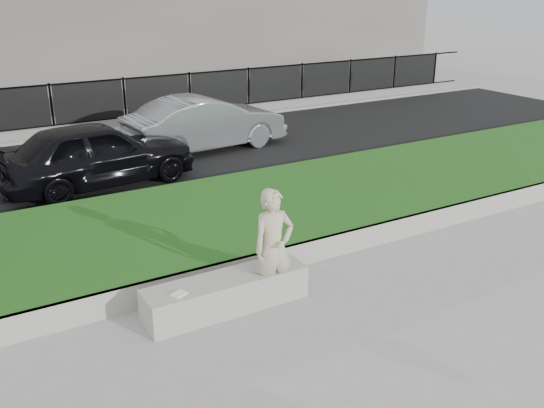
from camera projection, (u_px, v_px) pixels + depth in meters
ground at (281, 308)px, 8.73m from camera, size 90.00×90.00×0.00m
grass_bank at (196, 227)px, 11.08m from camera, size 34.00×4.00×0.40m
grass_kerb at (247, 268)px, 9.50m from camera, size 34.00×0.08×0.40m
street at (109, 163)px, 15.58m from camera, size 34.00×7.00×0.04m
far_pavement at (68, 127)px, 19.20m from camera, size 34.00×3.00×0.12m
iron_fence at (74, 117)px, 18.22m from camera, size 32.00×0.30×1.50m
stone_bench at (226, 293)px, 8.64m from camera, size 2.41×0.60×0.49m
man at (274, 247)px, 8.64m from camera, size 0.65×0.44×1.73m
book at (179, 294)px, 8.09m from camera, size 0.24×0.21×0.02m
car_dark at (97, 153)px, 13.58m from camera, size 4.54×2.25×1.49m
car_silver at (205, 123)px, 16.48m from camera, size 4.57×1.95×1.47m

